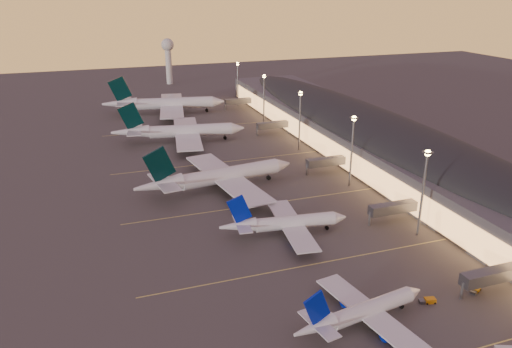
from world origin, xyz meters
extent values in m
plane|color=#474441|center=(0.00, 0.00, 0.00)|extent=(700.00, 700.00, 0.00)
cylinder|color=silver|center=(2.19, -30.06, 3.18)|extent=(21.16, 6.91, 3.55)
cone|color=silver|center=(14.14, -28.08, 3.18)|extent=(3.90, 4.05, 3.55)
cone|color=silver|center=(-12.75, -32.53, 3.62)|extent=(9.88, 5.04, 3.55)
cube|color=silver|center=(1.20, -30.22, 2.56)|extent=(10.86, 30.50, 0.39)
cylinder|color=#051899|center=(0.79, -23.62, 1.36)|extent=(5.08, 3.40, 2.66)
cylinder|color=#051899|center=(2.94, -36.61, 1.36)|extent=(5.08, 3.40, 2.66)
cube|color=#051899|center=(-12.28, -32.46, 8.23)|extent=(6.51, 1.59, 7.70)
cube|color=silver|center=(-11.62, -32.35, 4.15)|extent=(5.08, 11.17, 0.25)
cylinder|color=black|center=(10.84, -28.63, 0.70)|extent=(0.33, 0.33, 1.40)
cylinder|color=black|center=(10.84, -28.63, 0.50)|extent=(1.08, 0.78, 0.99)
cylinder|color=black|center=(0.13, -27.88, 0.70)|extent=(0.33, 0.33, 1.40)
cylinder|color=black|center=(0.13, -27.88, 0.50)|extent=(1.08, 0.78, 0.99)
cylinder|color=black|center=(0.94, -32.79, 0.70)|extent=(0.33, 0.33, 1.40)
cylinder|color=black|center=(0.94, -32.79, 0.50)|extent=(1.08, 0.78, 0.99)
cylinder|color=silver|center=(2.85, 12.78, 3.57)|extent=(23.74, 6.75, 3.99)
cone|color=silver|center=(16.35, 11.16, 3.57)|extent=(4.23, 4.41, 3.99)
cone|color=silver|center=(-14.04, 14.80, 4.07)|extent=(10.98, 5.22, 3.99)
cube|color=silver|center=(1.72, 12.91, 2.87)|extent=(10.75, 34.16, 0.44)
cylinder|color=#051899|center=(3.35, 20.16, 1.52)|extent=(5.61, 3.60, 2.99)
cylinder|color=#051899|center=(1.59, 5.48, 1.52)|extent=(5.61, 3.60, 2.99)
cube|color=#051899|center=(-13.51, 14.73, 9.24)|extent=(7.33, 1.46, 8.65)
cube|color=silver|center=(-12.76, 14.64, 4.67)|extent=(5.19, 12.46, 0.28)
cylinder|color=black|center=(12.62, 11.60, 0.79)|extent=(0.35, 0.35, 1.57)
cylinder|color=black|center=(12.62, 11.60, 0.56)|extent=(1.19, 0.83, 1.12)
cylinder|color=black|center=(1.30, 15.77, 0.79)|extent=(0.35, 0.35, 1.57)
cylinder|color=black|center=(1.30, 15.77, 0.56)|extent=(1.19, 0.83, 1.12)
cylinder|color=black|center=(0.64, 10.23, 0.79)|extent=(0.35, 0.35, 1.57)
cylinder|color=black|center=(0.64, 10.23, 0.56)|extent=(1.19, 0.83, 1.12)
cylinder|color=silver|center=(-4.69, 53.02, 4.98)|extent=(36.99, 10.81, 5.53)
cone|color=silver|center=(16.32, 56.11, 4.98)|extent=(6.64, 6.33, 5.53)
cone|color=silver|center=(-30.95, 49.14, 5.67)|extent=(17.15, 7.88, 5.53)
cube|color=silver|center=(-6.44, 52.76, 4.01)|extent=(18.31, 54.45, 0.61)
cylinder|color=#53555A|center=(-6.99, 64.57, 2.14)|extent=(8.78, 5.31, 4.15)
cylinder|color=#53555A|center=(-3.56, 41.29, 2.14)|extent=(8.78, 5.31, 4.15)
cube|color=black|center=(-30.14, 49.26, 12.81)|extent=(10.91, 2.41, 12.28)
cube|color=silver|center=(-28.97, 49.43, 6.50)|extent=(8.65, 19.90, 0.39)
cylinder|color=black|center=(10.51, 55.26, 1.11)|extent=(0.50, 0.50, 2.21)
cylinder|color=black|center=(10.51, 55.26, 0.77)|extent=(1.67, 1.18, 1.55)
cylinder|color=black|center=(-8.17, 56.42, 1.11)|extent=(0.50, 0.50, 2.21)
cylinder|color=black|center=(-8.17, 56.42, 0.77)|extent=(1.67, 1.18, 1.55)
cylinder|color=black|center=(-7.04, 48.75, 1.11)|extent=(0.50, 0.50, 2.21)
cylinder|color=black|center=(-7.04, 48.75, 0.77)|extent=(1.67, 1.18, 1.55)
cylinder|color=silver|center=(-6.09, 113.07, 5.10)|extent=(37.90, 11.46, 5.67)
cone|color=silver|center=(15.40, 109.66, 5.10)|extent=(6.86, 6.54, 5.67)
cone|color=silver|center=(-32.95, 117.32, 5.81)|extent=(17.60, 8.24, 5.67)
cube|color=silver|center=(-7.88, 113.35, 4.11)|extent=(19.32, 55.80, 0.62)
cylinder|color=#53555A|center=(-4.80, 125.06, 2.20)|extent=(9.02, 5.52, 4.25)
cylinder|color=#53555A|center=(-8.57, 101.26, 2.20)|extent=(9.02, 5.52, 4.25)
cube|color=black|center=(-32.12, 117.19, 13.13)|extent=(11.17, 2.59, 12.58)
cube|color=silver|center=(-30.92, 117.00, 6.66)|extent=(9.06, 20.42, 0.40)
cylinder|color=black|center=(9.46, 110.60, 1.13)|extent=(0.52, 0.52, 2.27)
cylinder|color=black|center=(9.46, 110.60, 0.79)|extent=(1.72, 1.23, 1.59)
cylinder|color=black|center=(-8.45, 117.46, 1.13)|extent=(0.52, 0.52, 2.27)
cylinder|color=black|center=(-8.45, 117.46, 0.79)|extent=(1.72, 1.23, 1.59)
cylinder|color=black|center=(-9.70, 109.62, 1.13)|extent=(0.52, 0.52, 2.27)
cylinder|color=black|center=(-9.70, 109.62, 0.79)|extent=(1.72, 1.23, 1.59)
cylinder|color=silver|center=(-2.73, 169.61, 5.70)|extent=(42.31, 13.41, 6.33)
cone|color=silver|center=(21.21, 165.45, 5.70)|extent=(7.73, 7.39, 6.33)
cone|color=silver|center=(-32.65, 174.82, 6.49)|extent=(19.70, 9.47, 6.33)
cube|color=silver|center=(-4.72, 169.96, 4.59)|extent=(22.46, 62.35, 0.70)
cylinder|color=#53555A|center=(-1.08, 182.99, 2.45)|extent=(10.12, 6.30, 4.75)
cylinder|color=#53555A|center=(-5.70, 156.47, 2.45)|extent=(10.12, 6.30, 4.75)
cube|color=black|center=(-31.72, 174.66, 14.66)|extent=(12.46, 3.07, 14.04)
cube|color=silver|center=(-30.39, 174.43, 7.44)|extent=(10.42, 22.85, 0.44)
cylinder|color=black|center=(14.59, 166.60, 1.27)|extent=(0.59, 0.59, 2.53)
cylinder|color=black|center=(14.59, 166.60, 0.89)|extent=(1.94, 1.39, 1.77)
cylinder|color=black|center=(-5.29, 174.56, 1.27)|extent=(0.59, 0.59, 2.53)
cylinder|color=black|center=(-5.29, 174.56, 0.89)|extent=(1.94, 1.39, 1.77)
cylinder|color=black|center=(-6.81, 165.83, 1.27)|extent=(0.59, 0.59, 2.53)
cylinder|color=black|center=(-6.81, 165.83, 0.89)|extent=(1.94, 1.39, 1.77)
cube|color=#4B4A50|center=(62.00, 72.50, 6.00)|extent=(40.00, 255.00, 12.00)
ellipsoid|color=black|center=(62.00, 72.50, 12.00)|extent=(39.00, 253.00, 10.92)
cube|color=#F1A55A|center=(41.80, 72.50, 5.00)|extent=(0.40, 244.80, 8.00)
cube|color=#53555A|center=(34.00, -30.00, 4.50)|extent=(16.00, 3.20, 3.00)
cylinder|color=slate|center=(26.00, -30.00, 2.20)|extent=(0.70, 0.70, 4.40)
cube|color=#53555A|center=(34.00, 10.00, 4.50)|extent=(16.00, 3.20, 3.00)
cylinder|color=slate|center=(26.00, 10.00, 2.20)|extent=(0.70, 0.70, 4.40)
cube|color=#53555A|center=(34.00, 55.00, 4.50)|extent=(16.00, 3.20, 3.00)
cylinder|color=slate|center=(26.00, 55.00, 2.20)|extent=(0.70, 0.70, 4.40)
cube|color=#53555A|center=(34.00, 112.00, 4.50)|extent=(16.00, 3.20, 3.00)
cylinder|color=slate|center=(26.00, 112.00, 2.20)|extent=(0.70, 0.70, 4.40)
cube|color=#53555A|center=(34.00, 168.00, 4.50)|extent=(16.00, 3.20, 3.00)
cylinder|color=slate|center=(26.00, 168.00, 2.20)|extent=(0.70, 0.70, 4.40)
cylinder|color=slate|center=(36.00, 0.00, 12.50)|extent=(0.70, 0.70, 25.00)
cube|color=slate|center=(36.00, 0.00, 25.20)|extent=(2.20, 2.20, 0.50)
sphere|color=#FFD15E|center=(36.00, 0.00, 25.00)|extent=(1.80, 1.80, 1.80)
cylinder|color=slate|center=(36.00, 40.00, 12.50)|extent=(0.70, 0.70, 25.00)
cube|color=slate|center=(36.00, 40.00, 25.20)|extent=(2.20, 2.20, 0.50)
sphere|color=#FFD15E|center=(36.00, 40.00, 25.00)|extent=(1.80, 1.80, 1.80)
cylinder|color=slate|center=(36.00, 85.00, 12.50)|extent=(0.70, 0.70, 25.00)
cube|color=slate|center=(36.00, 85.00, 25.20)|extent=(2.20, 2.20, 0.50)
sphere|color=#FFD15E|center=(36.00, 85.00, 25.00)|extent=(1.80, 1.80, 1.80)
cylinder|color=slate|center=(36.00, 130.00, 12.50)|extent=(0.70, 0.70, 25.00)
cube|color=slate|center=(36.00, 130.00, 25.20)|extent=(2.20, 2.20, 0.50)
sphere|color=#FFD15E|center=(36.00, 130.00, 25.00)|extent=(1.80, 1.80, 1.80)
cylinder|color=slate|center=(36.00, 175.00, 12.50)|extent=(0.70, 0.70, 25.00)
cube|color=slate|center=(36.00, 175.00, 25.20)|extent=(2.20, 2.20, 0.50)
sphere|color=#FFD15E|center=(36.00, 175.00, 25.00)|extent=(1.80, 1.80, 1.80)
cylinder|color=silver|center=(10.00, 260.00, 13.00)|extent=(4.40, 4.40, 26.00)
sphere|color=silver|center=(10.00, 260.00, 28.00)|extent=(9.00, 9.00, 9.00)
cube|color=#D8C659|center=(0.00, -5.00, 0.01)|extent=(90.00, 0.36, 0.00)
cube|color=#D8C659|center=(0.00, 35.00, 0.01)|extent=(90.00, 0.36, 0.00)
cube|color=#D8C659|center=(0.00, 80.00, 0.01)|extent=(90.00, 0.36, 0.00)
cube|color=#D8C659|center=(0.00, 135.00, 0.01)|extent=(90.00, 0.36, 0.00)
cube|color=orange|center=(18.26, -28.89, 0.56)|extent=(2.72, 2.03, 1.12)
cube|color=#53555A|center=(16.48, -28.48, 0.41)|extent=(1.68, 1.60, 0.81)
cylinder|color=black|center=(19.32, -28.35, 0.22)|extent=(0.48, 0.28, 0.45)
cylinder|color=black|center=(18.98, -29.84, 0.22)|extent=(0.48, 0.28, 0.45)
cylinder|color=black|center=(17.54, -27.94, 0.22)|extent=(0.48, 0.28, 0.45)
cylinder|color=black|center=(17.20, -29.43, 0.22)|extent=(0.48, 0.28, 0.45)
cube|color=orange|center=(31.66, -28.63, 0.51)|extent=(2.63, 2.26, 1.03)
cube|color=#53555A|center=(30.16, -29.40, 0.37)|extent=(1.72, 1.67, 0.75)
cylinder|color=black|center=(32.09, -27.63, 0.21)|extent=(0.44, 0.34, 0.41)
cylinder|color=black|center=(32.72, -28.87, 0.21)|extent=(0.44, 0.34, 0.41)
cylinder|color=black|center=(30.59, -28.39, 0.21)|extent=(0.44, 0.34, 0.41)
cylinder|color=black|center=(31.23, -29.64, 0.21)|extent=(0.44, 0.34, 0.41)
camera|label=1|loc=(-50.92, -106.48, 67.85)|focal=35.00mm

